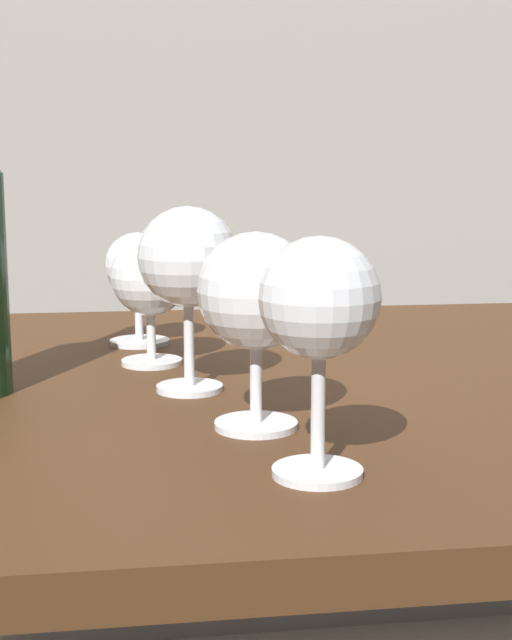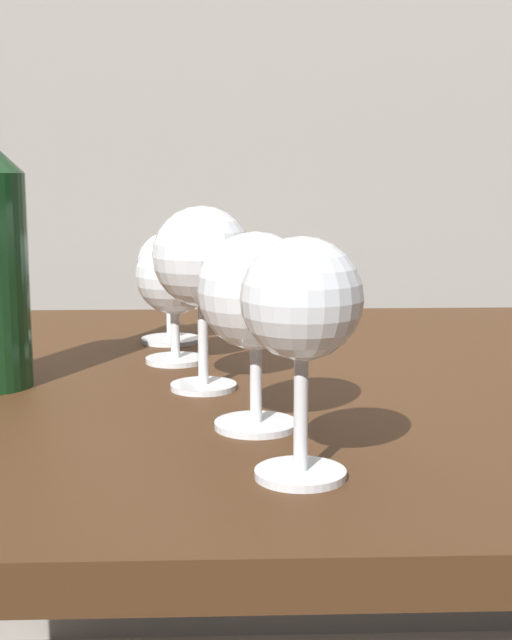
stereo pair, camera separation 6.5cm
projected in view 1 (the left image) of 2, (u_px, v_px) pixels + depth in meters
The scene contains 6 objects.
dining_table at pixel (269, 471), 0.85m from camera, with size 1.48×0.80×0.78m.
wine_glass_empty at pixel (319, 306), 0.54m from camera, with size 0.08×0.08×0.15m.
wine_glass_cabernet at pixel (256, 294), 0.64m from camera, with size 0.09×0.09×0.15m.
wine_glass_chardonnay at pixel (188, 261), 0.75m from camera, with size 0.09×0.09×0.16m.
wine_glass_white at pixel (150, 278), 0.86m from camera, with size 0.08×0.08×0.13m.
wine_glass_pinot at pixel (138, 270), 0.97m from camera, with size 0.07×0.07×0.12m.
Camera 1 is at (-0.13, -0.81, 0.97)m, focal length 49.79 mm.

